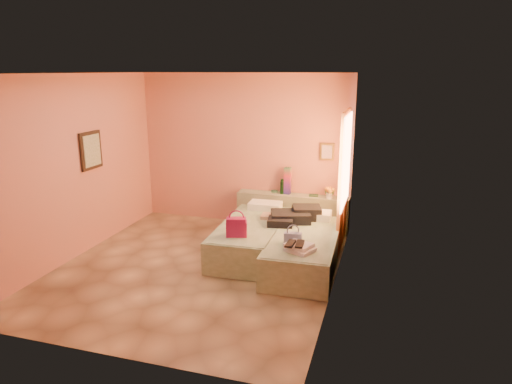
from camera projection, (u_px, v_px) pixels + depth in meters
The scene contains 16 objects.
ground at pixel (198, 268), 6.77m from camera, with size 4.50×4.50×0.00m, color tan.
room_walls at pixel (222, 143), 6.78m from camera, with size 4.02×4.51×2.81m.
headboard_ledge at pixel (292, 212), 8.37m from camera, with size 2.05×0.30×0.65m, color #9EAD8D.
bed_left at pixel (252, 238), 7.27m from camera, with size 0.90×2.00×0.50m, color #AAC39D.
bed_right at pixel (304, 251), 6.75m from camera, with size 0.90×2.00×0.50m, color #AAC39D.
water_bottle at pixel (282, 187), 8.30m from camera, with size 0.07×0.07×0.27m, color black.
rainbow_box at pixel (288, 181), 8.28m from camera, with size 0.11×0.11×0.49m, color #A2134D.
small_dish at pixel (274, 191), 8.45m from camera, with size 0.13×0.13×0.03m, color #529866.
green_book at pixel (314, 195), 8.18m from camera, with size 0.16×0.12×0.03m, color #2A4F32.
flower_vase at pixel (329, 191), 8.01m from camera, with size 0.20×0.20×0.26m, color white.
magenta_handbag at pixel (237, 227), 6.62m from camera, with size 0.30×0.17×0.28m, color #A2134D.
khaki_garment at pixel (272, 216), 7.45m from camera, with size 0.33×0.27×0.06m, color tan.
clothes_pile at pixel (294, 216), 7.26m from camera, with size 0.67×0.67×0.20m, color black.
blue_handbag at pixel (293, 238), 6.34m from camera, with size 0.24×0.10×0.16m, color #3B4A8E.
towel_stack at pixel (300, 248), 6.08m from camera, with size 0.35×0.30×0.10m, color white.
sandal_pair at pixel (295, 244), 6.03m from camera, with size 0.20×0.26×0.03m, color black.
Camera 1 is at (2.61, -5.75, 2.84)m, focal length 32.00 mm.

